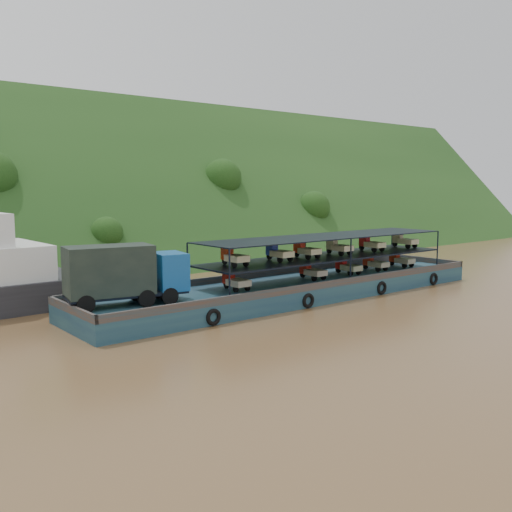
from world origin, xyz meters
TOP-DOWN VIEW (x-y plane):
  - ground at (0.00, 0.00)m, footprint 160.00×160.00m
  - hillside at (0.00, 36.00)m, footprint 140.00×39.60m
  - cargo_barge at (-1.26, 1.22)m, footprint 35.06×7.18m

SIDE VIEW (x-z plane):
  - ground at x=0.00m, z-range 0.00..0.00m
  - hillside at x=0.00m, z-range -19.80..19.80m
  - cargo_barge at x=-1.26m, z-range -1.23..3.68m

